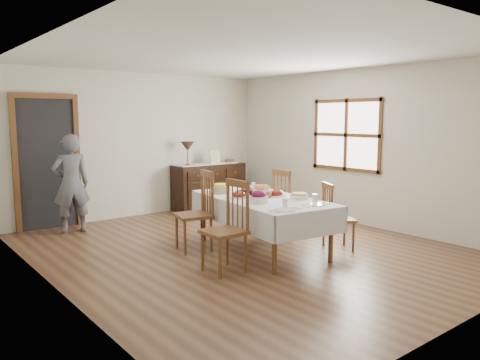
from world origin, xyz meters
TOP-DOWN VIEW (x-y plane):
  - ground at (0.00, 0.00)m, footprint 6.00×6.00m
  - room_shell at (-0.15, 0.42)m, footprint 5.02×6.02m
  - dining_table at (0.15, -0.19)m, footprint 1.35×2.25m
  - chair_left_near at (-0.73, -0.58)m, footprint 0.45×0.45m
  - chair_left_far at (-0.51, 0.38)m, footprint 0.55×0.55m
  - chair_right_near at (1.00, -0.75)m, footprint 0.52×0.52m
  - chair_right_far at (0.98, 0.15)m, footprint 0.46×0.46m
  - sideboard at (1.30, 2.72)m, footprint 1.48×0.54m
  - person at (-1.51, 2.43)m, footprint 0.55×0.39m
  - bread_basket at (0.17, -0.16)m, footprint 0.27×0.27m
  - egg_basket at (0.18, 0.15)m, footprint 0.27×0.27m
  - ham_platter_a at (-0.10, 0.00)m, footprint 0.31×0.31m
  - ham_platter_b at (0.39, -0.23)m, footprint 0.30×0.30m
  - beet_bowl at (-0.14, -0.46)m, footprint 0.24×0.24m
  - carrot_bowl at (0.48, 0.21)m, footprint 0.20×0.20m
  - pineapple_bowl at (-0.06, 0.45)m, footprint 0.26×0.26m
  - casserole_dish at (0.48, -0.56)m, footprint 0.24×0.24m
  - butter_dish at (-0.02, -0.34)m, footprint 0.15×0.11m
  - setting_left at (-0.18, -0.96)m, footprint 0.44×0.31m
  - setting_right at (0.36, -0.94)m, footprint 0.44×0.31m
  - glass_far_a at (0.09, 0.47)m, footprint 0.07×0.07m
  - glass_far_b at (0.52, 0.43)m, footprint 0.06×0.06m
  - runner at (1.26, 2.71)m, footprint 1.30×0.35m
  - table_lamp at (0.80, 2.70)m, footprint 0.26×0.26m
  - picture_frame at (1.39, 2.64)m, footprint 0.22×0.08m
  - deco_bowl at (1.83, 2.75)m, footprint 0.20×0.20m

SIDE VIEW (x-z plane):
  - ground at x=0.00m, z-range 0.00..0.00m
  - sideboard at x=1.30m, z-range 0.00..0.89m
  - chair_right_near at x=1.00m, z-range 0.01..0.92m
  - chair_right_far at x=0.98m, z-range 0.01..1.03m
  - chair_left_near at x=-0.73m, z-range 0.01..1.08m
  - chair_left_far at x=-0.51m, z-range 0.01..1.09m
  - dining_table at x=0.15m, z-range 0.28..1.01m
  - setting_left at x=-0.18m, z-range 0.70..0.80m
  - setting_right at x=0.36m, z-range 0.70..0.80m
  - ham_platter_a at x=-0.10m, z-range 0.70..0.82m
  - ham_platter_b at x=0.39m, z-range 0.70..0.82m
  - butter_dish at x=-0.02m, z-range 0.73..0.80m
  - casserole_dish at x=0.48m, z-range 0.73..0.80m
  - egg_basket at x=0.18m, z-range 0.71..0.82m
  - carrot_bowl at x=0.48m, z-range 0.73..0.82m
  - glass_far_a at x=0.09m, z-range 0.73..0.83m
  - glass_far_b at x=0.52m, z-range 0.73..0.84m
  - pineapple_bowl at x=-0.06m, z-range 0.72..0.86m
  - beet_bowl at x=-0.14m, z-range 0.72..0.88m
  - bread_basket at x=0.17m, z-range 0.72..0.89m
  - person at x=-1.51m, z-range 0.00..1.65m
  - runner at x=1.26m, z-range 0.89..0.90m
  - deco_bowl at x=1.83m, z-range 0.89..0.95m
  - picture_frame at x=1.39m, z-range 0.89..1.17m
  - table_lamp at x=0.80m, z-range 1.01..1.47m
  - room_shell at x=-0.15m, z-range 0.32..2.97m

